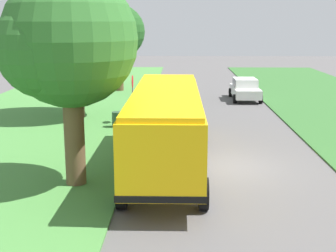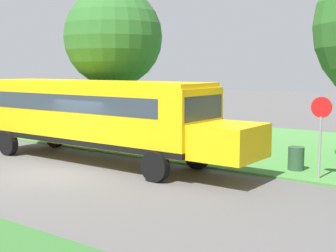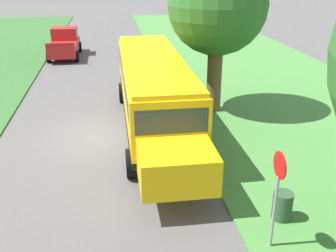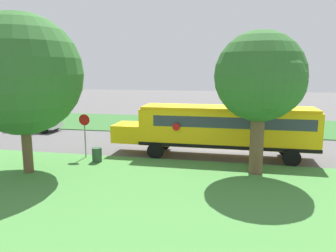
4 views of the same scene
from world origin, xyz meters
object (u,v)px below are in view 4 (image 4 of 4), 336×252
at_px(school_bus, 222,127).
at_px(oak_tree_roadside_mid, 21,75).
at_px(stop_sign, 85,131).
at_px(car_white_nearest, 34,121).
at_px(oak_tree_beside_bus, 263,79).
at_px(trash_bin, 97,155).

xyz_separation_m(school_bus, oak_tree_roadside_mid, (-5.48, 9.72, 3.19)).
relative_size(school_bus, stop_sign, 4.53).
relative_size(school_bus, car_white_nearest, 2.82).
bearing_deg(school_bus, car_white_nearest, 72.18).
bearing_deg(car_white_nearest, oak_tree_beside_bus, -114.85).
relative_size(car_white_nearest, trash_bin, 4.89).
bearing_deg(trash_bin, oak_tree_beside_bus, -92.99).
height_order(school_bus, trash_bin, school_bus).
relative_size(school_bus, trash_bin, 13.80).
xyz_separation_m(school_bus, stop_sign, (-2.07, 8.10, -0.19)).
relative_size(stop_sign, trash_bin, 3.04).
distance_m(oak_tree_beside_bus, oak_tree_roadside_mid, 11.96).
height_order(school_bus, stop_sign, school_bus).
distance_m(oak_tree_beside_bus, stop_sign, 10.71).
relative_size(oak_tree_beside_bus, stop_sign, 2.67).
height_order(car_white_nearest, oak_tree_roadside_mid, oak_tree_roadside_mid).
bearing_deg(trash_bin, school_bus, -68.15).
relative_size(oak_tree_beside_bus, trash_bin, 8.13).
height_order(car_white_nearest, stop_sign, stop_sign).
bearing_deg(oak_tree_beside_bus, trash_bin, 87.01).
xyz_separation_m(car_white_nearest, stop_sign, (-7.40, -8.47, 0.86)).
height_order(oak_tree_roadside_mid, trash_bin, oak_tree_roadside_mid).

